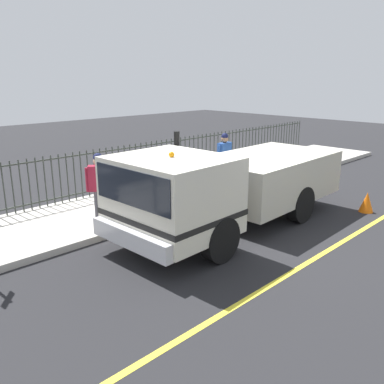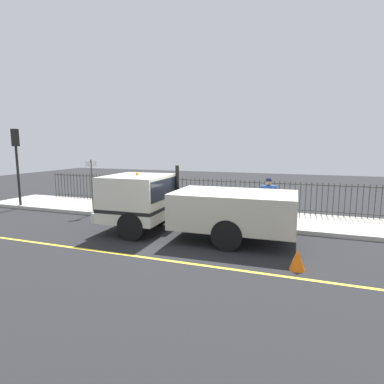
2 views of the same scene
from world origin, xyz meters
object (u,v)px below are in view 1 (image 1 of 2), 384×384
Objects in this scene: traffic_cone at (367,202)px; pedestrian_distant at (224,154)px; work_truck at (223,184)px; worker_standing at (99,181)px.

pedestrian_distant is at bearing 16.51° from traffic_cone.
work_truck reaches higher than pedestrian_distant.
pedestrian_distant is at bearing -51.16° from work_truck.
worker_standing is at bearing 41.28° from work_truck.
worker_standing is 7.35m from traffic_cone.
work_truck reaches higher than worker_standing.
pedestrian_distant is (2.33, -2.72, 0.07)m from work_truck.
work_truck reaches higher than traffic_cone.
traffic_cone is at bearing -77.67° from pedestrian_distant.
traffic_cone is at bearing 2.72° from worker_standing.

